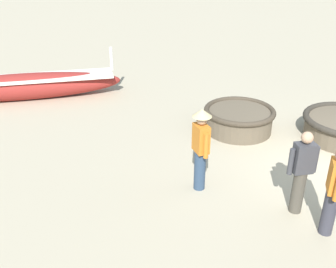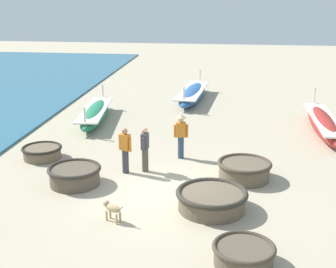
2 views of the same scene
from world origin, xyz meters
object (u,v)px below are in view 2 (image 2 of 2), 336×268
at_px(coracle_front_left, 244,254).
at_px(fisherman_with_hat, 145,148).
at_px(coracle_front_right, 212,199).
at_px(fisherman_hauling, 181,133).
at_px(long_boat_green_hull, 193,94).
at_px(coracle_nearest, 244,170).
at_px(dog, 112,208).
at_px(long_boat_red_hull, 95,114).
at_px(coracle_tilted, 75,175).
at_px(coracle_far_right, 42,152).
at_px(long_boat_white_hull, 323,124).
at_px(fisherman_crouching, 125,149).

distance_m(coracle_front_left, fisherman_with_hat, 6.19).
relative_size(coracle_front_right, fisherman_hauling, 1.22).
bearing_deg(coracle_front_left, long_boat_green_hull, 98.64).
distance_m(coracle_nearest, fisherman_hauling, 2.90).
bearing_deg(dog, long_boat_red_hull, 108.42).
height_order(coracle_front_right, fisherman_hauling, fisherman_hauling).
bearing_deg(fisherman_hauling, fisherman_with_hat, -125.95).
bearing_deg(coracle_front_left, long_boat_red_hull, 120.64).
xyz_separation_m(coracle_front_right, coracle_tilted, (-4.39, 1.22, 0.01)).
distance_m(coracle_front_left, fisherman_hauling, 7.11).
relative_size(fisherman_with_hat, dog, 2.54).
xyz_separation_m(coracle_far_right, fisherman_with_hat, (3.97, -0.76, 0.58)).
relative_size(coracle_far_right, long_boat_red_hull, 0.27).
bearing_deg(fisherman_hauling, coracle_front_left, -72.53).
bearing_deg(coracle_tilted, dog, -51.74).
height_order(coracle_front_right, coracle_tilted, coracle_tilted).
height_order(coracle_tilted, fisherman_hauling, fisherman_hauling).
distance_m(coracle_far_right, coracle_front_left, 9.36).
relative_size(coracle_front_left, long_boat_white_hull, 0.24).
xyz_separation_m(coracle_tilted, long_boat_white_hull, (8.85, 6.68, 0.09)).
relative_size(coracle_nearest, long_boat_white_hull, 0.30).
bearing_deg(long_boat_red_hull, dog, -71.58).
relative_size(coracle_front_left, fisherman_crouching, 0.92).
bearing_deg(fisherman_hauling, long_boat_red_hull, 135.49).
bearing_deg(fisherman_hauling, coracle_tilted, -137.40).
relative_size(long_boat_red_hull, fisherman_crouching, 3.42).
bearing_deg(coracle_front_right, coracle_tilted, 164.51).
distance_m(fisherman_crouching, fisherman_hauling, 2.39).
relative_size(coracle_front_right, fisherman_crouching, 1.30).
distance_m(coracle_nearest, coracle_front_right, 2.54).
relative_size(long_boat_red_hull, dog, 8.69).
bearing_deg(long_boat_white_hull, coracle_front_left, -108.92).
bearing_deg(coracle_far_right, coracle_front_left, -40.14).
distance_m(coracle_tilted, long_boat_green_hull, 12.38).
xyz_separation_m(coracle_front_right, fisherman_crouching, (-3.00, 2.40, 0.52)).
height_order(coracle_tilted, long_boat_red_hull, long_boat_red_hull).
bearing_deg(dog, fisherman_with_hat, 85.97).
xyz_separation_m(long_boat_red_hull, dog, (3.17, -9.50, 0.00)).
distance_m(coracle_far_right, fisherman_crouching, 3.52).
relative_size(long_boat_red_hull, fisherman_with_hat, 3.42).
xyz_separation_m(long_boat_red_hull, fisherman_hauling, (4.48, -4.41, 0.59)).
height_order(long_boat_green_hull, dog, long_boat_green_hull).
bearing_deg(dog, long_boat_white_hull, 51.64).
height_order(coracle_front_left, fisherman_crouching, fisherman_crouching).
bearing_deg(coracle_nearest, coracle_tilted, -168.02).
height_order(coracle_nearest, long_boat_green_hull, long_boat_green_hull).
xyz_separation_m(coracle_tilted, long_boat_red_hull, (-1.39, 7.25, 0.05)).
bearing_deg(fisherman_crouching, fisherman_hauling, 44.38).
bearing_deg(long_boat_green_hull, coracle_nearest, -76.80).
height_order(coracle_nearest, coracle_tilted, coracle_nearest).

